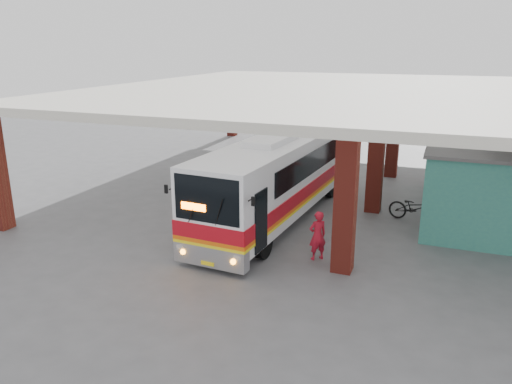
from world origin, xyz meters
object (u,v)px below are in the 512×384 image
at_px(motorcycle, 415,208).
at_px(pedestrian, 318,236).
at_px(coach_bus, 281,176).
at_px(red_chair, 433,175).

bearing_deg(motorcycle, pedestrian, 164.98).
relative_size(coach_bus, red_chair, 13.45).
bearing_deg(coach_bus, pedestrian, -51.82).
bearing_deg(red_chair, pedestrian, -84.50).
bearing_deg(motorcycle, red_chair, 10.12).
bearing_deg(pedestrian, coach_bus, -97.29).
relative_size(coach_bus, pedestrian, 7.25).
xyz_separation_m(coach_bus, motorcycle, (5.01, 1.29, -1.12)).
height_order(coach_bus, red_chair, coach_bus).
xyz_separation_m(motorcycle, pedestrian, (-2.62, -4.78, 0.26)).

